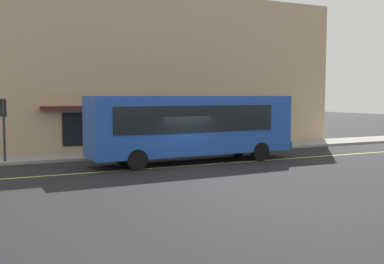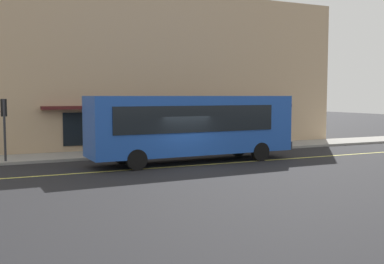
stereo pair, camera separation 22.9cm
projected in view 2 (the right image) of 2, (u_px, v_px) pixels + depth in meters
ground at (185, 166)px, 22.73m from camera, size 120.00×120.00×0.00m
sidewalk at (149, 152)px, 27.74m from camera, size 80.00×3.18×0.15m
lane_centre_stripe at (185, 166)px, 22.73m from camera, size 36.00×0.16×0.01m
storefront_building at (153, 74)px, 34.42m from camera, size 24.93×10.64×10.31m
bus at (193, 125)px, 23.88m from camera, size 11.21×2.90×3.50m
traffic_light at (4, 115)px, 23.36m from camera, size 0.30×0.52×3.20m
pedestrian_by_curb at (171, 136)px, 27.64m from camera, size 0.34×0.34×1.55m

